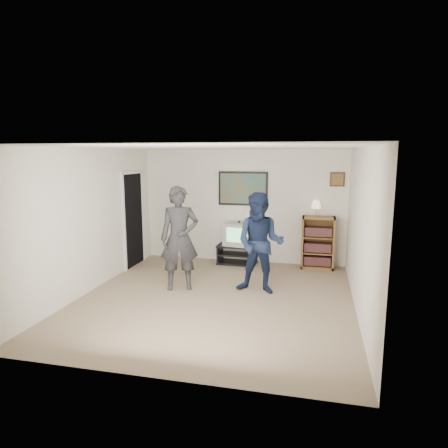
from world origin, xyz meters
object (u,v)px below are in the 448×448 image
at_px(person_tall, 180,238).
at_px(person_short, 260,243).
at_px(bookshelf, 318,243).
at_px(crt_television, 239,234).
at_px(media_stand, 237,254).

distance_m(person_tall, person_short, 1.43).
distance_m(bookshelf, person_short, 2.07).
xyz_separation_m(crt_television, person_short, (0.71, -1.74, 0.20)).
bearing_deg(bookshelf, media_stand, -178.34).
bearing_deg(bookshelf, crt_television, -178.31).
relative_size(media_stand, person_short, 0.49).
height_order(media_stand, person_short, person_short).
xyz_separation_m(bookshelf, person_tall, (-2.40, -1.92, 0.37)).
distance_m(media_stand, bookshelf, 1.76).
xyz_separation_m(media_stand, person_short, (0.75, -1.74, 0.67)).
distance_m(media_stand, person_tall, 2.11).
relative_size(bookshelf, person_short, 0.63).
bearing_deg(media_stand, crt_television, 1.87).
relative_size(media_stand, crt_television, 1.46).
bearing_deg(crt_television, person_short, -58.59).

